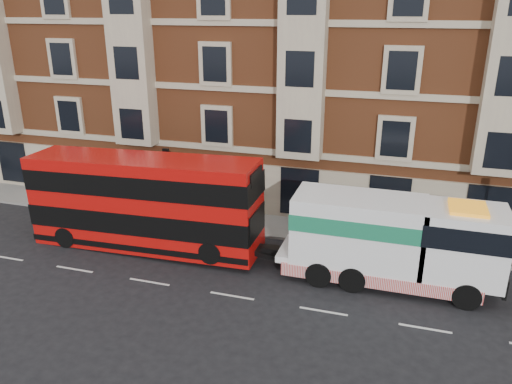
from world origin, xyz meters
TOP-DOWN VIEW (x-y plane):
  - ground at (0.00, 0.00)m, footprint 120.00×120.00m
  - sidewalk at (0.00, 7.50)m, footprint 90.00×3.00m
  - victorian_terrace at (0.50, 15.00)m, footprint 45.00×12.00m
  - lamp_post_west at (-6.00, 6.20)m, footprint 0.35×0.15m
  - double_decker_bus at (-5.81, 3.16)m, footprint 11.95×2.74m
  - tow_truck at (6.25, 3.16)m, footprint 9.57×2.83m
  - pedestrian at (-11.10, 6.36)m, footprint 0.83×0.74m

SIDE VIEW (x-z plane):
  - ground at x=0.00m, z-range 0.00..0.00m
  - sidewalk at x=0.00m, z-range 0.00..0.15m
  - pedestrian at x=-11.10m, z-range 0.15..2.04m
  - tow_truck at x=6.25m, z-range 0.12..4.11m
  - double_decker_bus at x=-5.81m, z-range 0.14..4.98m
  - lamp_post_west at x=-6.00m, z-range 0.50..4.85m
  - victorian_terrace at x=0.50m, z-range -0.13..20.27m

